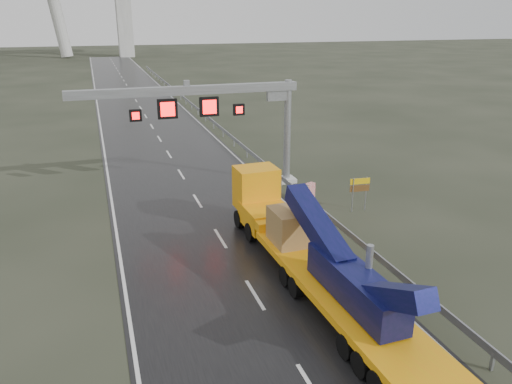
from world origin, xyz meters
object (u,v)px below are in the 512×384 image
object	(u,v)px
exit_sign_pair	(360,188)
striped_barrier	(310,192)
sign_gantry	(220,107)
heavy_haul_truck	(303,242)

from	to	relation	value
exit_sign_pair	striped_barrier	distance (m)	3.50
sign_gantry	exit_sign_pair	xyz separation A→B (m)	(6.90, -6.68, -4.12)
sign_gantry	heavy_haul_truck	world-z (taller)	sign_gantry
exit_sign_pair	striped_barrier	size ratio (longest dim) A/B	1.88
heavy_haul_truck	striped_barrier	size ratio (longest dim) A/B	15.26
heavy_haul_truck	striped_barrier	distance (m)	9.82
heavy_haul_truck	striped_barrier	xyz separation A→B (m)	(4.26, 8.79, -1.00)
sign_gantry	exit_sign_pair	bearing A→B (deg)	-44.07
heavy_haul_truck	exit_sign_pair	world-z (taller)	heavy_haul_truck
heavy_haul_truck	exit_sign_pair	distance (m)	8.78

